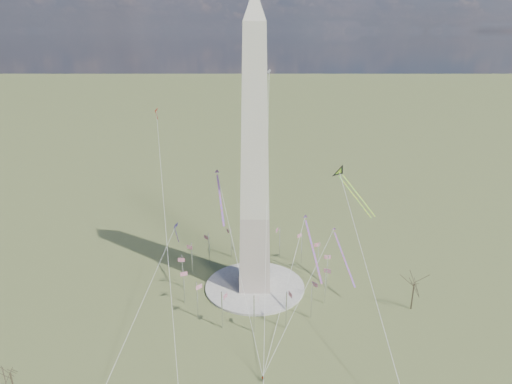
{
  "coord_description": "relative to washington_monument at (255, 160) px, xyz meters",
  "views": [
    {
      "loc": [
        1.49,
        -144.8,
        88.0
      ],
      "look_at": [
        0.41,
        0.0,
        36.87
      ],
      "focal_mm": 32.0,
      "sensor_mm": 36.0,
      "label": 1
    }
  ],
  "objects": [
    {
      "name": "kite_diamond_purple",
      "position": [
        -28.51,
        5.68,
        -27.0
      ],
      "size": [
        1.43,
        2.63,
        8.16
      ],
      "rotation": [
        0.0,
        0.0,
        2.82
      ],
      "color": "navy",
      "rests_on": "ground"
    },
    {
      "name": "tree_near",
      "position": [
        52.61,
        -13.13,
        -37.77
      ],
      "size": [
        8.16,
        8.16,
        14.28
      ],
      "color": "#49402C",
      "rests_on": "ground"
    },
    {
      "name": "plaza",
      "position": [
        0.0,
        0.0,
        -47.55
      ],
      "size": [
        36.0,
        36.0,
        0.8
      ],
      "primitive_type": "cylinder",
      "color": "beige",
      "rests_on": "ground"
    },
    {
      "name": "tree_far",
      "position": [
        -60.39,
        -53.42,
        -39.52
      ],
      "size": [
        6.76,
        6.76,
        11.83
      ],
      "color": "#49402C",
      "rests_on": "ground"
    },
    {
      "name": "kite_small_white",
      "position": [
        5.4,
        46.22,
        24.32
      ],
      "size": [
        1.59,
        1.4,
        4.21
      ],
      "rotation": [
        0.0,
        0.0,
        3.18
      ],
      "color": "silver",
      "rests_on": "ground"
    },
    {
      "name": "washington_monument",
      "position": [
        0.0,
        0.0,
        0.0
      ],
      "size": [
        15.56,
        15.56,
        100.0
      ],
      "color": "#C1B0A2",
      "rests_on": "plaza"
    },
    {
      "name": "person_centre",
      "position": [
        2.58,
        -47.1,
        -47.05
      ],
      "size": [
        1.07,
        0.48,
        1.8
      ],
      "primitive_type": "imported",
      "rotation": [
        0.0,
        0.0,
        3.18
      ],
      "color": "gray",
      "rests_on": "ground"
    },
    {
      "name": "kite_streamer_left",
      "position": [
        18.44,
        -8.73,
        -24.47
      ],
      "size": [
        4.99,
        21.38,
        14.77
      ],
      "rotation": [
        0.0,
        0.0,
        3.32
      ],
      "color": "red",
      "rests_on": "ground"
    },
    {
      "name": "kite_small_red",
      "position": [
        -38.91,
        33.71,
        10.52
      ],
      "size": [
        1.42,
        1.81,
        4.71
      ],
      "rotation": [
        0.0,
        0.0,
        2.96
      ],
      "color": "red",
      "rests_on": "ground"
    },
    {
      "name": "kite_delta_black",
      "position": [
        30.09,
        6.76,
        -6.97
      ],
      "size": [
        14.48,
        16.76,
        14.91
      ],
      "rotation": [
        0.0,
        0.0,
        3.81
      ],
      "color": "black",
      "rests_on": "ground"
    },
    {
      "name": "kite_streamer_mid",
      "position": [
        -11.96,
        0.23,
        -10.77
      ],
      "size": [
        4.76,
        19.41,
        13.41
      ],
      "rotation": [
        0.0,
        0.0,
        3.33
      ],
      "color": "red",
      "rests_on": "ground"
    },
    {
      "name": "flagpole_ring",
      "position": [
        -0.0,
        -0.0,
        -40.68
      ],
      "size": [
        54.4,
        54.4,
        13.0
      ],
      "color": "white",
      "rests_on": "ground"
    },
    {
      "name": "kite_streamer_right",
      "position": [
        31.12,
        3.68,
        -34.29
      ],
      "size": [
        6.3,
        20.15,
        14.08
      ],
      "rotation": [
        0.0,
        0.0,
        3.39
      ],
      "color": "red",
      "rests_on": "ground"
    },
    {
      "name": "ground",
      "position": [
        0.0,
        0.0,
        -47.95
      ],
      "size": [
        2000.0,
        2000.0,
        0.0
      ],
      "primitive_type": "plane",
      "color": "#4C562B",
      "rests_on": "ground"
    }
  ]
}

